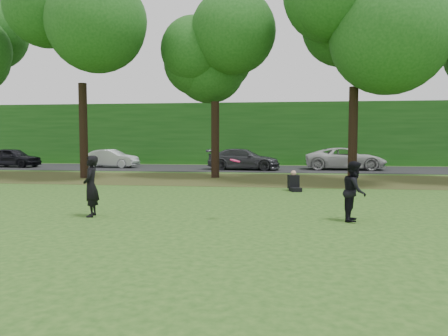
% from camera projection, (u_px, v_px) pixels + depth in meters
% --- Properties ---
extents(ground, '(120.00, 120.00, 0.00)m').
position_uv_depth(ground, '(254.00, 236.00, 9.64)').
color(ground, '#234C17').
rests_on(ground, ground).
extents(leaf_litter, '(60.00, 7.00, 0.01)m').
position_uv_depth(leaf_litter, '(270.00, 180.00, 22.50)').
color(leaf_litter, '#4D341B').
rests_on(leaf_litter, ground).
extents(street, '(70.00, 7.00, 0.02)m').
position_uv_depth(street, '(273.00, 169.00, 30.41)').
color(street, black).
rests_on(street, ground).
extents(far_hedge, '(70.00, 3.00, 5.00)m').
position_uv_depth(far_hedge, '(275.00, 134.00, 36.17)').
color(far_hedge, '#1B5117').
rests_on(far_hedge, ground).
extents(player_left, '(0.54, 0.69, 1.69)m').
position_uv_depth(player_left, '(91.00, 186.00, 12.01)').
color(player_left, black).
rests_on(player_left, ground).
extents(player_right, '(0.75, 0.88, 1.57)m').
position_uv_depth(player_right, '(354.00, 191.00, 11.37)').
color(player_right, black).
rests_on(player_right, ground).
extents(parked_cars, '(39.34, 3.55, 1.48)m').
position_uv_depth(parked_cars, '(255.00, 159.00, 29.86)').
color(parked_cars, black).
rests_on(parked_cars, street).
extents(frisbee, '(0.38, 0.38, 0.11)m').
position_uv_depth(frisbee, '(235.00, 161.00, 11.33)').
color(frisbee, '#DB1253').
rests_on(frisbee, ground).
extents(seated_person, '(0.59, 0.81, 0.83)m').
position_uv_depth(seated_person, '(294.00, 183.00, 17.89)').
color(seated_person, black).
rests_on(seated_person, ground).
extents(tree_line, '(55.30, 7.90, 12.31)m').
position_uv_depth(tree_line, '(264.00, 25.00, 21.93)').
color(tree_line, black).
rests_on(tree_line, ground).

